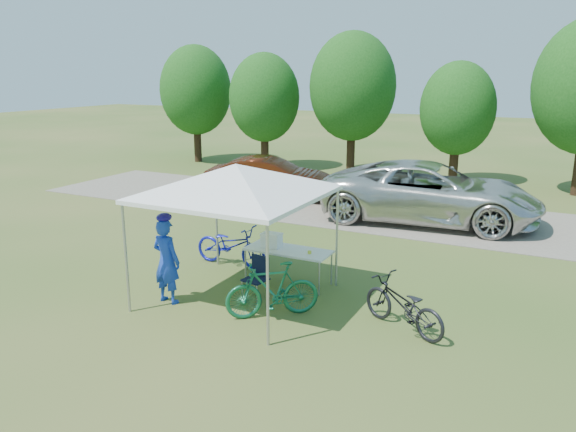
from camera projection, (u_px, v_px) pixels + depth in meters
name	position (u px, v px, depth m)	size (l,w,h in m)	color
ground	(239.00, 298.00, 11.32)	(100.00, 100.00, 0.00)	#2D5119
gravel_strip	(368.00, 211.00, 18.23)	(24.00, 5.00, 0.02)	gray
canopy	(236.00, 168.00, 10.65)	(4.53, 4.53, 3.00)	#A5A5AA
treeline	(413.00, 94.00, 22.69)	(24.89, 4.28, 6.30)	#382314
folding_table	(288.00, 251.00, 11.93)	(1.84, 0.77, 0.76)	white
folding_chair	(258.00, 274.00, 11.25)	(0.49, 0.51, 0.84)	black
cooler	(272.00, 240.00, 12.06)	(0.42, 0.29, 0.31)	white
ice_cream_cup	(310.00, 252.00, 11.64)	(0.08, 0.08, 0.06)	#C9D231
cyclist	(167.00, 261.00, 10.91)	(0.62, 0.41, 1.70)	#1639B9
bike_blue	(231.00, 245.00, 13.09)	(0.65, 1.86, 0.98)	#1217A5
bike_green	(272.00, 290.00, 10.33)	(0.50, 1.75, 1.05)	#166542
bike_dark	(403.00, 305.00, 9.80)	(0.62, 1.78, 0.94)	black
minivan	(430.00, 192.00, 16.75)	(2.96, 6.43, 1.79)	silver
sedan	(269.00, 178.00, 19.87)	(1.53, 4.39, 1.45)	#491B0C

